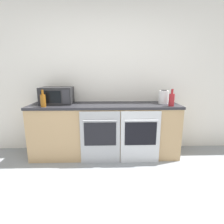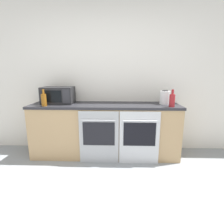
{
  "view_description": "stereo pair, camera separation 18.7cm",
  "coord_description": "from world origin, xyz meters",
  "px_view_note": "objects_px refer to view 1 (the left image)",
  "views": [
    {
      "loc": [
        0.03,
        -1.07,
        1.39
      ],
      "look_at": [
        0.12,
        1.77,
        0.76
      ],
      "focal_mm": 28.0,
      "sensor_mm": 36.0,
      "label": 1
    },
    {
      "loc": [
        0.22,
        -1.07,
        1.39
      ],
      "look_at": [
        0.12,
        1.77,
        0.76
      ],
      "focal_mm": 28.0,
      "sensor_mm": 36.0,
      "label": 2
    }
  ],
  "objects_px": {
    "kettle": "(164,97)",
    "microwave": "(57,96)",
    "bottle_amber": "(43,100)",
    "bottle_red": "(172,99)",
    "oven_left": "(100,138)",
    "oven_right": "(140,137)"
  },
  "relations": [
    {
      "from": "kettle",
      "to": "microwave",
      "type": "bearing_deg",
      "value": 179.67
    },
    {
      "from": "bottle_amber",
      "to": "kettle",
      "type": "relative_size",
      "value": 1.14
    },
    {
      "from": "bottle_red",
      "to": "kettle",
      "type": "bearing_deg",
      "value": 100.97
    },
    {
      "from": "oven_left",
      "to": "oven_right",
      "type": "height_order",
      "value": "same"
    },
    {
      "from": "microwave",
      "to": "bottle_amber",
      "type": "xyz_separation_m",
      "value": [
        -0.14,
        -0.26,
        -0.04
      ]
    },
    {
      "from": "oven_left",
      "to": "kettle",
      "type": "height_order",
      "value": "kettle"
    },
    {
      "from": "bottle_red",
      "to": "bottle_amber",
      "type": "bearing_deg",
      "value": -179.63
    },
    {
      "from": "oven_right",
      "to": "microwave",
      "type": "xyz_separation_m",
      "value": [
        -1.34,
        0.36,
        0.6
      ]
    },
    {
      "from": "oven_left",
      "to": "microwave",
      "type": "bearing_deg",
      "value": 153.47
    },
    {
      "from": "oven_right",
      "to": "microwave",
      "type": "distance_m",
      "value": 1.51
    },
    {
      "from": "microwave",
      "to": "kettle",
      "type": "distance_m",
      "value": 1.77
    },
    {
      "from": "bottle_amber",
      "to": "bottle_red",
      "type": "bearing_deg",
      "value": 0.37
    },
    {
      "from": "oven_right",
      "to": "bottle_amber",
      "type": "relative_size",
      "value": 3.22
    },
    {
      "from": "oven_right",
      "to": "bottle_red",
      "type": "relative_size",
      "value": 3.15
    },
    {
      "from": "oven_right",
      "to": "bottle_red",
      "type": "distance_m",
      "value": 0.76
    },
    {
      "from": "microwave",
      "to": "bottle_amber",
      "type": "height_order",
      "value": "microwave"
    },
    {
      "from": "microwave",
      "to": "bottle_red",
      "type": "relative_size",
      "value": 1.93
    },
    {
      "from": "microwave",
      "to": "bottle_amber",
      "type": "distance_m",
      "value": 0.3
    },
    {
      "from": "oven_left",
      "to": "bottle_amber",
      "type": "relative_size",
      "value": 3.22
    },
    {
      "from": "oven_left",
      "to": "microwave",
      "type": "relative_size",
      "value": 1.63
    },
    {
      "from": "microwave",
      "to": "oven_right",
      "type": "bearing_deg",
      "value": -14.99
    },
    {
      "from": "bottle_red",
      "to": "kettle",
      "type": "xyz_separation_m",
      "value": [
        -0.05,
        0.24,
        0.01
      ]
    }
  ]
}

